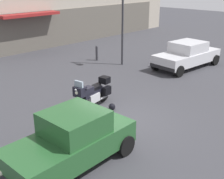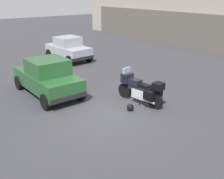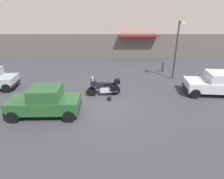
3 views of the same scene
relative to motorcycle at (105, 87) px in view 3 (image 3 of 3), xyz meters
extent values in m
plane|color=#38383D|center=(-0.15, -1.61, -0.62)|extent=(80.00, 80.00, 0.00)
cube|color=#A89E8E|center=(-0.15, 11.81, 4.65)|extent=(39.78, 2.40, 10.53)
cube|color=#5C564E|center=(-0.15, 10.59, 0.78)|extent=(35.80, 0.12, 2.80)
cube|color=maroon|center=(3.48, 10.16, 2.08)|extent=(4.40, 1.10, 0.20)
cylinder|color=black|center=(-0.85, -0.12, -0.30)|extent=(0.65, 0.23, 0.64)
cylinder|color=black|center=(0.76, 0.11, -0.30)|extent=(0.65, 0.23, 0.64)
cylinder|color=#B7B7BC|center=(-0.83, -0.11, 0.13)|extent=(0.33, 0.11, 0.68)
cube|color=#B7B7BC|center=(-0.01, 0.00, -0.20)|extent=(0.65, 0.48, 0.36)
cube|color=black|center=(-0.01, 0.00, 0.04)|extent=(1.13, 0.43, 0.28)
cube|color=black|center=(-0.30, -0.04, 0.22)|extent=(0.56, 0.41, 0.24)
cube|color=black|center=(0.19, 0.03, 0.18)|extent=(0.60, 0.37, 0.12)
cube|color=black|center=(-0.73, -0.10, 0.30)|extent=(0.42, 0.49, 0.40)
cube|color=#8C9EAD|center=(-0.77, -0.11, 0.60)|extent=(0.13, 0.41, 0.28)
sphere|color=#EAEACC|center=(-0.91, -0.12, 0.30)|extent=(0.14, 0.14, 0.14)
cylinder|color=black|center=(-0.65, -0.09, 0.40)|extent=(0.13, 0.62, 0.04)
cylinder|color=#B7B7BC|center=(0.62, -0.11, -0.32)|extent=(0.56, 0.17, 0.09)
cube|color=black|center=(0.68, -0.19, -0.04)|extent=(0.42, 0.25, 0.36)
cube|color=black|center=(0.60, 0.37, -0.04)|extent=(0.42, 0.25, 0.36)
cube|color=black|center=(0.86, 0.12, 0.33)|extent=(0.41, 0.45, 0.28)
cylinder|color=black|center=(0.17, -0.16, -0.47)|extent=(0.04, 0.13, 0.29)
sphere|color=black|center=(0.34, -0.82, -0.48)|extent=(0.28, 0.28, 0.28)
cube|color=#235128|center=(-3.18, -2.62, 0.04)|extent=(3.84, 1.74, 0.68)
cube|color=#235128|center=(-3.03, -2.62, 0.70)|extent=(1.64, 1.55, 0.64)
cube|color=#8C9EAD|center=(-3.78, -2.64, 0.70)|extent=(0.10, 1.40, 0.54)
cube|color=#8C9EAD|center=(-2.29, -2.60, 0.70)|extent=(0.10, 1.40, 0.51)
cube|color=black|center=(-5.03, -2.67, -0.20)|extent=(0.16, 1.64, 0.20)
cube|color=black|center=(-1.34, -2.57, -0.20)|extent=(0.16, 1.64, 0.20)
cylinder|color=black|center=(-4.61, -3.44, -0.30)|extent=(0.65, 0.24, 0.64)
cylinder|color=black|center=(-4.65, -1.88, -0.30)|extent=(0.65, 0.24, 0.64)
cylinder|color=black|center=(-1.71, -3.36, -0.30)|extent=(0.65, 0.24, 0.64)
cylinder|color=black|center=(-1.76, -1.80, -0.30)|extent=(0.65, 0.24, 0.64)
sphere|color=silver|center=(-5.07, -3.12, -0.08)|extent=(0.14, 0.14, 0.14)
sphere|color=silver|center=(-5.10, -2.22, -0.08)|extent=(0.14, 0.14, 0.14)
cube|color=silver|center=(7.85, 0.19, 0.02)|extent=(4.64, 2.16, 0.64)
cube|color=silver|center=(7.90, 0.18, 0.64)|extent=(2.04, 1.79, 0.60)
cube|color=#8C9EAD|center=(7.00, 0.26, 0.64)|extent=(0.20, 1.50, 0.48)
cube|color=black|center=(5.66, 0.39, -0.20)|extent=(0.28, 1.76, 0.20)
cylinder|color=black|center=(6.13, 1.19, -0.30)|extent=(0.66, 0.28, 0.64)
cylinder|color=black|center=(5.98, -0.49, -0.30)|extent=(0.66, 0.28, 0.64)
cube|color=#8C9EAD|center=(-7.56, 1.13, 0.64)|extent=(0.18, 1.33, 0.48)
cube|color=black|center=(-6.56, 1.22, -0.20)|extent=(0.26, 1.56, 0.20)
cylinder|color=black|center=(-6.89, 0.45, -0.30)|extent=(0.66, 0.28, 0.64)
cylinder|color=black|center=(-7.03, 1.92, -0.30)|extent=(0.66, 0.28, 0.64)
cylinder|color=#2D2D33|center=(5.64, 3.40, 1.70)|extent=(0.12, 0.12, 4.64)
cylinder|color=#2D2D33|center=(5.64, 3.05, 3.92)|extent=(0.08, 0.70, 0.08)
cube|color=beige|center=(5.64, 2.70, 3.87)|extent=(0.28, 0.36, 0.16)
cylinder|color=#333338|center=(5.24, 5.27, -0.17)|extent=(0.16, 0.16, 0.90)
sphere|color=#333338|center=(5.24, 5.27, 0.28)|extent=(0.16, 0.16, 0.16)
camera|label=1|loc=(-7.53, -8.39, 4.45)|focal=46.91mm
camera|label=2|loc=(7.24, -6.86, 3.70)|focal=41.76mm
camera|label=3|loc=(0.51, -12.01, 4.87)|focal=30.90mm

